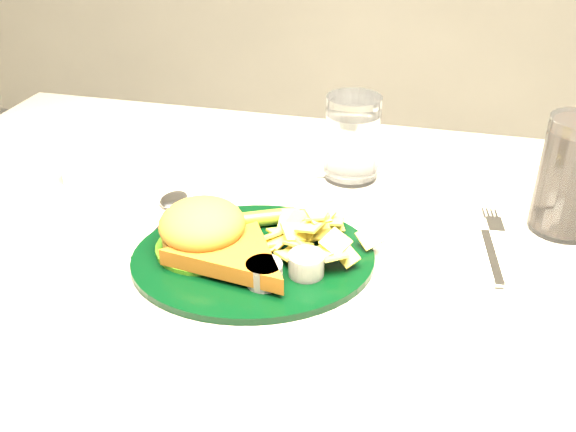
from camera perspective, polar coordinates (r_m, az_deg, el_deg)
name	(u,v)px	position (r m, az deg, el deg)	size (l,w,h in m)	color
dinner_plate	(253,238)	(0.72, -3.15, -1.95)	(0.28, 0.23, 0.06)	black
water_glass	(352,138)	(0.90, 5.73, 6.91)	(0.08, 0.08, 0.12)	white
cola_glass	(572,176)	(0.83, 23.96, 3.25)	(0.08, 0.08, 0.14)	black
fork_napkin	(492,252)	(0.77, 17.65, -3.11)	(0.11, 0.15, 0.01)	white
spoon	(157,231)	(0.79, -11.56, -1.31)	(0.04, 0.16, 0.01)	silver
ramekin	(79,171)	(0.94, -18.08, 3.82)	(0.05, 0.05, 0.03)	white
wrapped_straw	(310,176)	(0.91, 1.96, 3.62)	(0.21, 0.07, 0.01)	white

